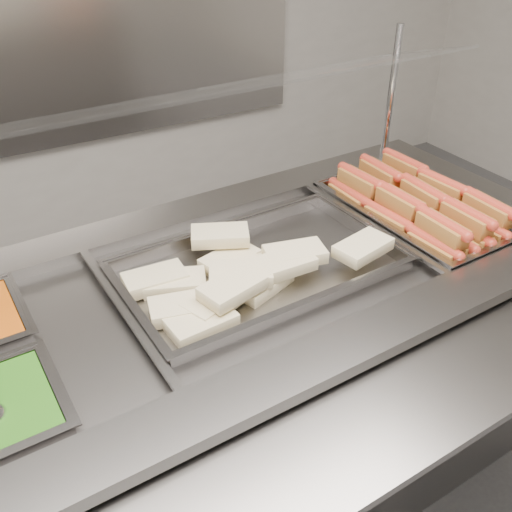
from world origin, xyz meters
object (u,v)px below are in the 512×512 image
pan_wraps (259,271)px  pan_hotdogs (417,218)px  steam_counter (242,396)px  sneeze_guard (190,101)px

pan_wraps → pan_hotdogs: bearing=1.9°
steam_counter → sneeze_guard: size_ratio=1.15×
sneeze_guard → pan_hotdogs: (0.68, -0.21, -0.44)m
sneeze_guard → pan_hotdogs: 0.84m
pan_hotdogs → steam_counter: bearing=-178.1°
pan_wraps → sneeze_guard: bearing=107.3°
steam_counter → pan_hotdogs: bearing=1.9°
sneeze_guard → pan_wraps: size_ratio=2.39×
steam_counter → sneeze_guard: 0.91m
steam_counter → sneeze_guard: sneeze_guard is taller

